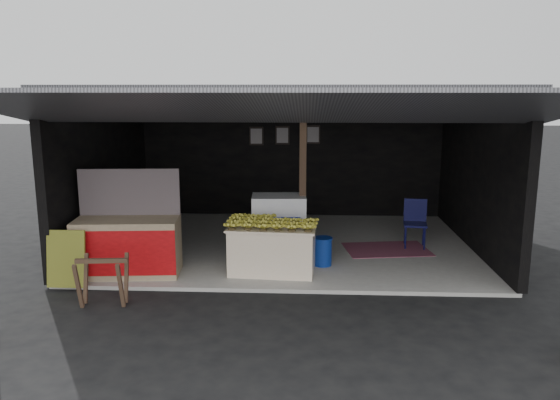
# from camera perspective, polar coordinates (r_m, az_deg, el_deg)

# --- Properties ---
(ground) EXTENTS (80.00, 80.00, 0.00)m
(ground) POSITION_cam_1_polar(r_m,az_deg,el_deg) (8.17, 0.04, -9.72)
(ground) COLOR black
(ground) RESTS_ON ground
(concrete_slab) EXTENTS (7.00, 5.00, 0.06)m
(concrete_slab) POSITION_cam_1_polar(r_m,az_deg,el_deg) (10.53, 0.73, -4.66)
(concrete_slab) COLOR gray
(concrete_slab) RESTS_ON ground
(shophouse) EXTENTS (7.40, 7.29, 3.02)m
(shophouse) POSITION_cam_1_polar(r_m,az_deg,el_deg) (10.47, 0.83, 6.78)
(shophouse) COLOR black
(shophouse) RESTS_ON ground
(banana_table) EXTENTS (1.45, 0.96, 0.76)m
(banana_table) POSITION_cam_1_polar(r_m,az_deg,el_deg) (8.80, -0.79, -5.10)
(banana_table) COLOR silver
(banana_table) RESTS_ON concrete_slab
(banana_pile) EXTENTS (1.33, 0.86, 0.15)m
(banana_pile) POSITION_cam_1_polar(r_m,az_deg,el_deg) (8.68, -0.79, -2.22)
(banana_pile) COLOR gold
(banana_pile) RESTS_ON banana_table
(white_crate) EXTENTS (0.98, 0.70, 1.05)m
(white_crate) POSITION_cam_1_polar(r_m,az_deg,el_deg) (9.77, -0.12, -2.57)
(white_crate) COLOR white
(white_crate) RESTS_ON concrete_slab
(neighbor_stall) EXTENTS (1.66, 0.87, 1.66)m
(neighbor_stall) POSITION_cam_1_polar(r_m,az_deg,el_deg) (8.98, -15.61, -4.44)
(neighbor_stall) COLOR #998466
(neighbor_stall) RESTS_ON concrete_slab
(green_signboard) EXTENTS (0.57, 0.17, 0.86)m
(green_signboard) POSITION_cam_1_polar(r_m,az_deg,el_deg) (8.73, -21.46, -5.75)
(green_signboard) COLOR black
(green_signboard) RESTS_ON concrete_slab
(sawhorse) EXTENTS (0.72, 0.66, 0.68)m
(sawhorse) POSITION_cam_1_polar(r_m,az_deg,el_deg) (7.95, -18.05, -7.59)
(sawhorse) COLOR #483124
(sawhorse) RESTS_ON ground
(water_barrel) EXTENTS (0.30, 0.30, 0.45)m
(water_barrel) POSITION_cam_1_polar(r_m,az_deg,el_deg) (9.19, 4.48, -5.46)
(water_barrel) COLOR navy
(water_barrel) RESTS_ON concrete_slab
(plastic_chair) EXTENTS (0.47, 0.47, 0.89)m
(plastic_chair) POSITION_cam_1_polar(r_m,az_deg,el_deg) (10.51, 13.94, -1.93)
(plastic_chair) COLOR #090A34
(plastic_chair) RESTS_ON concrete_slab
(magenta_rug) EXTENTS (1.63, 1.21, 0.01)m
(magenta_rug) POSITION_cam_1_polar(r_m,az_deg,el_deg) (10.29, 11.08, -5.07)
(magenta_rug) COLOR maroon
(magenta_rug) RESTS_ON concrete_slab
(picture_frames) EXTENTS (1.62, 0.04, 0.46)m
(picture_frames) POSITION_cam_1_polar(r_m,az_deg,el_deg) (12.56, 0.41, 6.78)
(picture_frames) COLOR black
(picture_frames) RESTS_ON shophouse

